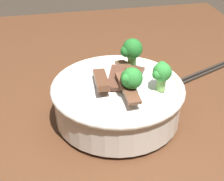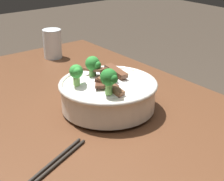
# 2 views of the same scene
# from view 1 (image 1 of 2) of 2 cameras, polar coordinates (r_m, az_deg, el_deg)

# --- Properties ---
(dining_table) EXTENTS (1.24, 0.82, 0.78)m
(dining_table) POSITION_cam_1_polar(r_m,az_deg,el_deg) (0.77, 7.21, -10.48)
(dining_table) COLOR #56331E
(dining_table) RESTS_ON ground
(rice_bowl) EXTENTS (0.25, 0.25, 0.14)m
(rice_bowl) POSITION_cam_1_polar(r_m,az_deg,el_deg) (0.62, 1.09, -0.99)
(rice_bowl) COLOR silver
(rice_bowl) RESTS_ON dining_table
(chopsticks_pair) EXTENTS (0.11, 0.22, 0.01)m
(chopsticks_pair) POSITION_cam_1_polar(r_m,az_deg,el_deg) (0.83, 15.59, 3.03)
(chopsticks_pair) COLOR #28231E
(chopsticks_pair) RESTS_ON dining_table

